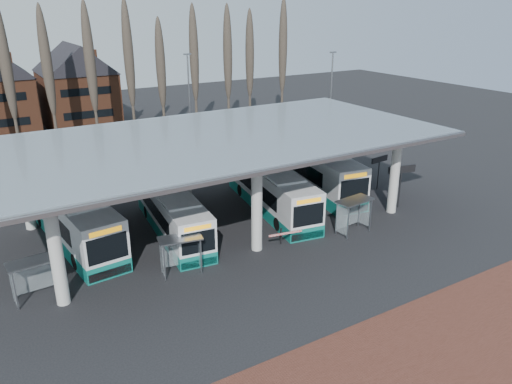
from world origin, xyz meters
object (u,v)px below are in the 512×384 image
shelter_2 (353,208)px  bus_1 (172,212)px  shelter_0 (33,271)px  shelter_1 (180,247)px  bus_3 (312,168)px  bus_2 (271,189)px  bus_0 (72,217)px

shelter_2 → bus_1: bearing=142.8°
shelter_0 → shelter_1: size_ratio=0.96×
bus_1 → bus_3: (13.77, 2.32, 0.24)m
shelter_0 → shelter_2: size_ratio=0.93×
shelter_0 → shelter_2: bearing=-10.7°
bus_3 → shelter_2: bearing=-101.0°
bus_3 → shelter_2: bus_3 is taller
bus_2 → shelter_1: bearing=-141.9°
shelter_2 → bus_0: bearing=146.7°
bus_0 → shelter_2: bus_0 is taller
shelter_0 → bus_1: bearing=19.2°
shelter_0 → shelter_2: 20.27m
bus_2 → shelter_2: size_ratio=4.47×
bus_1 → shelter_1: bearing=-101.3°
bus_1 → shelter_0: bus_1 is taller
bus_1 → shelter_0: size_ratio=4.45×
bus_0 → bus_1: bearing=-25.6°
shelter_0 → bus_2: bearing=9.2°
bus_3 → shelter_1: bus_3 is taller
shelter_2 → shelter_1: bearing=169.7°
bus_2 → bus_3: bearing=30.5°
bus_0 → shelter_1: bus_0 is taller
bus_1 → shelter_2: 12.42m
bus_2 → bus_3: 6.11m
bus_1 → bus_3: size_ratio=0.85×
bus_0 → shelter_0: (-3.36, -6.29, 0.02)m
bus_1 → bus_2: bus_2 is taller
bus_2 → shelter_2: 6.96m
bus_1 → shelter_0: (-9.52, -4.05, 0.21)m
bus_3 → shelter_1: 17.37m
bus_1 → shelter_1: bus_1 is taller
bus_3 → shelter_2: (-3.16, -8.76, 0.07)m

